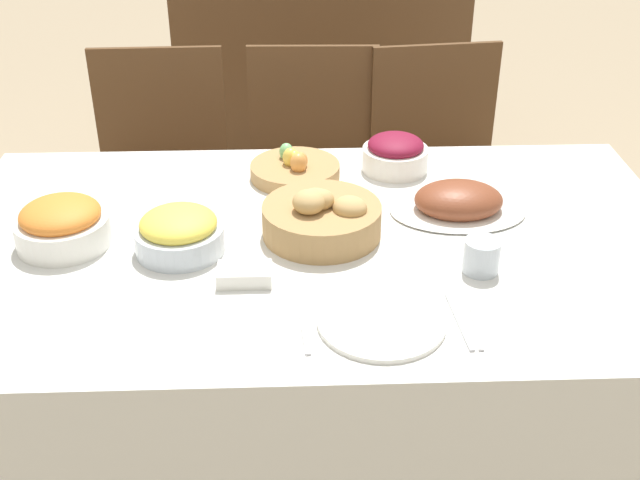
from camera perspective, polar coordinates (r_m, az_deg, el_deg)
ground_plane at (r=2.23m, az=-0.20°, el=-16.66°), size 12.00×12.00×0.00m
dining_table at (r=1.97m, az=-0.22°, el=-9.29°), size 1.64×0.97×0.74m
chair_far_center at (r=2.62m, az=-0.47°, el=4.33°), size 0.43×0.43×0.89m
chair_far_right at (r=2.66m, az=8.50°, el=4.43°), size 0.46×0.46×0.89m
chair_far_left at (r=2.65m, az=-11.16°, el=4.07°), size 0.43×0.43×0.89m
sideboard at (r=3.59m, az=-0.01°, el=11.25°), size 1.21×0.44×0.90m
bread_basket at (r=1.75m, az=0.16°, el=1.61°), size 0.26×0.26×0.12m
egg_basket at (r=2.02m, az=-1.81°, el=5.12°), size 0.23×0.23×0.08m
ham_platter at (r=1.88m, az=9.81°, el=2.67°), size 0.32×0.22×0.08m
carrot_bowl at (r=1.80m, az=-17.86°, el=1.11°), size 0.20×0.20×0.10m
beet_salad_bowl at (r=2.06m, az=5.37°, el=6.14°), size 0.17×0.17×0.09m
pineapple_bowl at (r=1.72m, az=-9.99°, el=0.55°), size 0.19×0.19×0.09m
dinner_plate at (r=1.50m, az=4.39°, el=-5.80°), size 0.24×0.24×0.01m
fork at (r=1.49m, az=-1.20°, el=-6.02°), size 0.02×0.18×0.00m
knife at (r=1.52m, az=9.87°, el=-5.68°), size 0.02×0.18×0.00m
spoon at (r=1.53m, az=10.97°, el=-5.64°), size 0.02×0.18×0.00m
drinking_cup at (r=1.66m, az=11.42°, el=-1.12°), size 0.07×0.07×0.07m
butter_dish at (r=1.61m, az=-5.39°, el=-2.46°), size 0.11×0.07×0.03m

